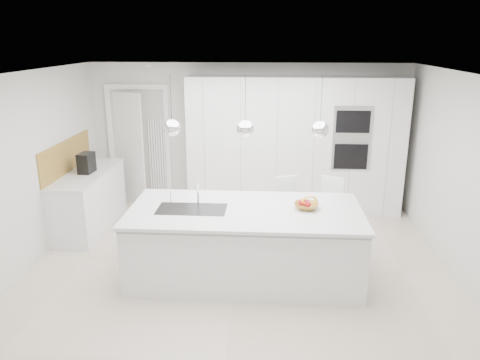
# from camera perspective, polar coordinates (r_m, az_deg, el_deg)

# --- Properties ---
(floor) EXTENTS (5.50, 5.50, 0.00)m
(floor) POSITION_cam_1_polar(r_m,az_deg,el_deg) (6.31, -0.18, -10.41)
(floor) COLOR beige
(floor) RESTS_ON ground
(wall_back) EXTENTS (5.50, 0.00, 5.50)m
(wall_back) POSITION_cam_1_polar(r_m,az_deg,el_deg) (8.26, 1.01, 5.44)
(wall_back) COLOR silver
(wall_back) RESTS_ON ground
(wall_left) EXTENTS (0.00, 5.00, 5.00)m
(wall_left) POSITION_cam_1_polar(r_m,az_deg,el_deg) (6.62, -24.69, 0.94)
(wall_left) COLOR silver
(wall_left) RESTS_ON ground
(ceiling) EXTENTS (5.50, 5.50, 0.00)m
(ceiling) POSITION_cam_1_polar(r_m,az_deg,el_deg) (5.62, -0.21, 12.88)
(ceiling) COLOR white
(ceiling) RESTS_ON wall_back
(tall_cabinets) EXTENTS (3.60, 0.60, 2.30)m
(tall_cabinets) POSITION_cam_1_polar(r_m,az_deg,el_deg) (7.99, 6.65, 4.20)
(tall_cabinets) COLOR white
(tall_cabinets) RESTS_ON floor
(oven_stack) EXTENTS (0.62, 0.04, 1.05)m
(oven_stack) POSITION_cam_1_polar(r_m,az_deg,el_deg) (7.75, 13.49, 4.96)
(oven_stack) COLOR #A5A5A8
(oven_stack) RESTS_ON tall_cabinets
(doorway_frame) EXTENTS (1.11, 0.08, 2.13)m
(doorway_frame) POSITION_cam_1_polar(r_m,az_deg,el_deg) (8.60, -12.14, 3.98)
(doorway_frame) COLOR white
(doorway_frame) RESTS_ON floor
(hallway_door) EXTENTS (0.76, 0.38, 2.00)m
(hallway_door) POSITION_cam_1_polar(r_m,az_deg,el_deg) (8.63, -13.82, 3.78)
(hallway_door) COLOR white
(hallway_door) RESTS_ON floor
(radiator) EXTENTS (0.32, 0.04, 1.40)m
(radiator) POSITION_cam_1_polar(r_m,az_deg,el_deg) (8.55, -10.01, 2.82)
(radiator) COLOR white
(radiator) RESTS_ON floor
(left_base_cabinets) EXTENTS (0.60, 1.80, 0.86)m
(left_base_cabinets) POSITION_cam_1_polar(r_m,az_deg,el_deg) (7.76, -17.92, -2.45)
(left_base_cabinets) COLOR white
(left_base_cabinets) RESTS_ON floor
(left_worktop) EXTENTS (0.62, 1.82, 0.04)m
(left_worktop) POSITION_cam_1_polar(r_m,az_deg,el_deg) (7.63, -18.22, 0.74)
(left_worktop) COLOR silver
(left_worktop) RESTS_ON left_base_cabinets
(oak_backsplash) EXTENTS (0.02, 1.80, 0.50)m
(oak_backsplash) POSITION_cam_1_polar(r_m,az_deg,el_deg) (7.68, -20.40, 2.71)
(oak_backsplash) COLOR #A67E34
(oak_backsplash) RESTS_ON wall_left
(island_base) EXTENTS (2.80, 1.20, 0.86)m
(island_base) POSITION_cam_1_polar(r_m,az_deg,el_deg) (5.84, 0.60, -8.04)
(island_base) COLOR white
(island_base) RESTS_ON floor
(island_worktop) EXTENTS (2.84, 1.40, 0.04)m
(island_worktop) POSITION_cam_1_polar(r_m,az_deg,el_deg) (5.72, 0.64, -3.74)
(island_worktop) COLOR silver
(island_worktop) RESTS_ON island_base
(island_sink) EXTENTS (0.84, 0.44, 0.18)m
(island_sink) POSITION_cam_1_polar(r_m,az_deg,el_deg) (5.76, -5.88, -4.30)
(island_sink) COLOR #3F3F42
(island_sink) RESTS_ON island_worktop
(island_tap) EXTENTS (0.02, 0.02, 0.30)m
(island_tap) POSITION_cam_1_polar(r_m,az_deg,el_deg) (5.86, -5.14, -1.51)
(island_tap) COLOR white
(island_tap) RESTS_ON island_worktop
(pendant_left) EXTENTS (0.20, 0.20, 0.20)m
(pendant_left) POSITION_cam_1_polar(r_m,az_deg,el_deg) (5.50, -8.28, 6.31)
(pendant_left) COLOR white
(pendant_left) RESTS_ON ceiling
(pendant_mid) EXTENTS (0.20, 0.20, 0.20)m
(pendant_mid) POSITION_cam_1_polar(r_m,az_deg,el_deg) (5.39, 0.65, 6.27)
(pendant_mid) COLOR white
(pendant_mid) RESTS_ON ceiling
(pendant_right) EXTENTS (0.20, 0.20, 0.20)m
(pendant_right) POSITION_cam_1_polar(r_m,az_deg,el_deg) (5.41, 9.72, 6.07)
(pendant_right) COLOR white
(pendant_right) RESTS_ON ceiling
(fruit_bowl) EXTENTS (0.35, 0.35, 0.07)m
(fruit_bowl) POSITION_cam_1_polar(r_m,az_deg,el_deg) (5.76, 8.10, -3.14)
(fruit_bowl) COLOR #A67E34
(fruit_bowl) RESTS_ON island_worktop
(espresso_machine) EXTENTS (0.21, 0.30, 0.31)m
(espresso_machine) POSITION_cam_1_polar(r_m,az_deg,el_deg) (7.57, -18.22, 2.00)
(espresso_machine) COLOR black
(espresso_machine) RESTS_ON left_worktop
(bar_stool_left) EXTENTS (0.49, 0.56, 1.03)m
(bar_stool_left) POSITION_cam_1_polar(r_m,az_deg,el_deg) (6.63, 5.61, -4.20)
(bar_stool_left) COLOR white
(bar_stool_left) RESTS_ON floor
(bar_stool_right) EXTENTS (0.51, 0.58, 1.04)m
(bar_stool_right) POSITION_cam_1_polar(r_m,az_deg,el_deg) (6.65, 11.16, -4.34)
(bar_stool_right) COLOR white
(bar_stool_right) RESTS_ON floor
(apple_a) EXTENTS (0.09, 0.09, 0.09)m
(apple_a) POSITION_cam_1_polar(r_m,az_deg,el_deg) (5.76, 7.59, -2.72)
(apple_a) COLOR red
(apple_a) RESTS_ON fruit_bowl
(apple_b) EXTENTS (0.09, 0.09, 0.09)m
(apple_b) POSITION_cam_1_polar(r_m,az_deg,el_deg) (5.73, 8.12, -2.86)
(apple_b) COLOR red
(apple_b) RESTS_ON fruit_bowl
(apple_c) EXTENTS (0.08, 0.08, 0.08)m
(apple_c) POSITION_cam_1_polar(r_m,az_deg,el_deg) (5.72, 8.25, -2.95)
(apple_c) COLOR red
(apple_c) RESTS_ON fruit_bowl
(banana_bunch) EXTENTS (0.23, 0.17, 0.21)m
(banana_bunch) POSITION_cam_1_polar(r_m,az_deg,el_deg) (5.72, 8.45, -2.48)
(banana_bunch) COLOR #EAAF14
(banana_bunch) RESTS_ON fruit_bowl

